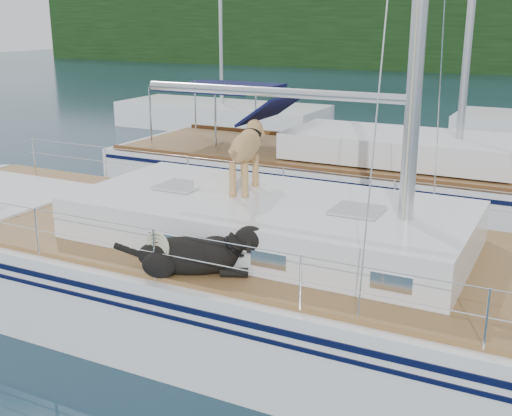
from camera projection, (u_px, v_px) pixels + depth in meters
The scene contains 4 objects.
ground at pixel (219, 313), 9.28m from camera, with size 120.00×120.00×0.00m, color black.
main_sailboat at pixel (224, 270), 9.04m from camera, with size 12.00×3.91×14.01m.
neighbor_sailboat at pixel (350, 178), 14.43m from camera, with size 11.00×3.50×13.30m.
bg_boat_west at pixel (222, 117), 24.59m from camera, with size 8.00×3.00×11.65m.
Camera 1 is at (4.32, -7.29, 4.11)m, focal length 45.00 mm.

